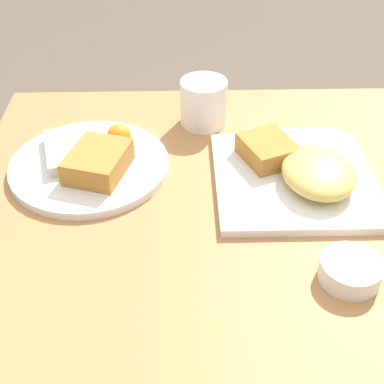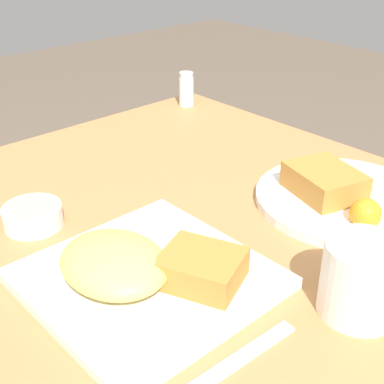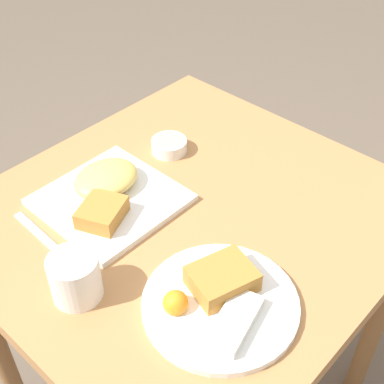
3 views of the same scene
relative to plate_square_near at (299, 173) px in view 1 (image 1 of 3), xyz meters
name	(u,v)px [view 1 (image 1 of 3)]	position (x,y,z in m)	size (l,w,h in m)	color
dining_table	(210,269)	(-0.09, 0.15, -0.13)	(0.84, 0.79, 0.75)	#B27A47
plate_square_near	(299,173)	(0.00, 0.00, 0.00)	(0.26, 0.26, 0.06)	white
plate_oval_far	(91,162)	(0.05, 0.35, -0.01)	(0.27, 0.27, 0.05)	white
sauce_ramekin	(350,270)	(-0.21, -0.03, -0.01)	(0.08, 0.08, 0.03)	white
butter_knife	(291,131)	(0.16, -0.02, -0.02)	(0.02, 0.18, 0.00)	silver
coffee_mug	(204,103)	(0.20, 0.15, 0.02)	(0.09, 0.09, 0.09)	white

